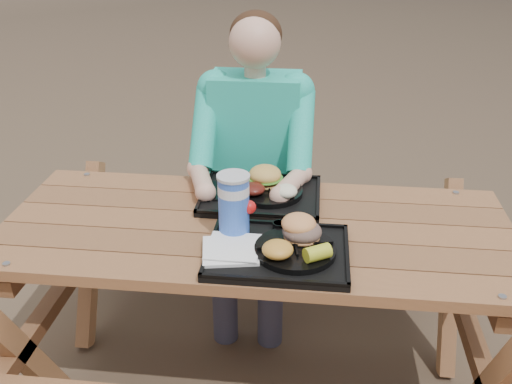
# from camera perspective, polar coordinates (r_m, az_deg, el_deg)

# --- Properties ---
(ground) EXTENTS (60.00, 60.00, 0.00)m
(ground) POSITION_cam_1_polar(r_m,az_deg,el_deg) (2.47, 0.00, -18.56)
(ground) COLOR #999999
(ground) RESTS_ON ground
(picnic_table) EXTENTS (1.80, 1.49, 0.75)m
(picnic_table) POSITION_cam_1_polar(r_m,az_deg,el_deg) (2.22, 0.00, -11.72)
(picnic_table) COLOR #999999
(picnic_table) RESTS_ON ground
(tray_near) EXTENTS (0.45, 0.35, 0.02)m
(tray_near) POSITION_cam_1_polar(r_m,az_deg,el_deg) (1.84, 2.21, -6.12)
(tray_near) COLOR black
(tray_near) RESTS_ON picnic_table
(tray_far) EXTENTS (0.45, 0.35, 0.02)m
(tray_far) POSITION_cam_1_polar(r_m,az_deg,el_deg) (2.18, 0.48, -0.45)
(tray_far) COLOR black
(tray_far) RESTS_ON picnic_table
(plate_near) EXTENTS (0.26, 0.26, 0.02)m
(plate_near) POSITION_cam_1_polar(r_m,az_deg,el_deg) (1.82, 3.94, -5.77)
(plate_near) COLOR black
(plate_near) RESTS_ON tray_near
(plate_far) EXTENTS (0.26, 0.26, 0.02)m
(plate_far) POSITION_cam_1_polar(r_m,az_deg,el_deg) (2.18, 1.29, 0.09)
(plate_far) COLOR black
(plate_far) RESTS_ON tray_far
(napkin_stack) EXTENTS (0.20, 0.20, 0.02)m
(napkin_stack) POSITION_cam_1_polar(r_m,az_deg,el_deg) (1.82, -2.60, -5.76)
(napkin_stack) COLOR white
(napkin_stack) RESTS_ON tray_near
(soda_cup) EXTENTS (0.10, 0.10, 0.21)m
(soda_cup) POSITION_cam_1_polar(r_m,az_deg,el_deg) (1.87, -2.23, -1.44)
(soda_cup) COLOR blue
(soda_cup) RESTS_ON tray_near
(condiment_bbq) EXTENTS (0.05, 0.05, 0.03)m
(condiment_bbq) POSITION_cam_1_polar(r_m,az_deg,el_deg) (1.94, 2.33, -3.42)
(condiment_bbq) COLOR black
(condiment_bbq) RESTS_ON tray_near
(condiment_mustard) EXTENTS (0.04, 0.04, 0.03)m
(condiment_mustard) POSITION_cam_1_polar(r_m,az_deg,el_deg) (1.93, 3.96, -3.60)
(condiment_mustard) COLOR gold
(condiment_mustard) RESTS_ON tray_near
(sandwich) EXTENTS (0.12, 0.12, 0.12)m
(sandwich) POSITION_cam_1_polar(r_m,az_deg,el_deg) (1.83, 4.67, -2.96)
(sandwich) COLOR #E89252
(sandwich) RESTS_ON plate_near
(mac_cheese) EXTENTS (0.10, 0.10, 0.05)m
(mac_cheese) POSITION_cam_1_polar(r_m,az_deg,el_deg) (1.75, 2.18, -5.76)
(mac_cheese) COLOR gold
(mac_cheese) RESTS_ON plate_near
(corn_cob) EXTENTS (0.11, 0.11, 0.05)m
(corn_cob) POSITION_cam_1_polar(r_m,az_deg,el_deg) (1.75, 6.16, -6.07)
(corn_cob) COLOR gold
(corn_cob) RESTS_ON plate_near
(cutlery_far) EXTENTS (0.08, 0.17, 0.01)m
(cutlery_far) POSITION_cam_1_polar(r_m,az_deg,el_deg) (2.20, -4.16, 0.12)
(cutlery_far) COLOR black
(cutlery_far) RESTS_ON tray_far
(burger) EXTENTS (0.13, 0.13, 0.11)m
(burger) POSITION_cam_1_polar(r_m,az_deg,el_deg) (2.19, 0.91, 2.16)
(burger) COLOR gold
(burger) RESTS_ON plate_far
(baked_beans) EXTENTS (0.09, 0.09, 0.04)m
(baked_beans) POSITION_cam_1_polar(r_m,az_deg,el_deg) (2.13, -0.29, 0.32)
(baked_beans) COLOR #521610
(baked_beans) RESTS_ON plate_far
(potato_salad) EXTENTS (0.09, 0.09, 0.05)m
(potato_salad) POSITION_cam_1_polar(r_m,az_deg,el_deg) (2.11, 2.99, 0.09)
(potato_salad) COLOR white
(potato_salad) RESTS_ON plate_far
(diner) EXTENTS (0.48, 0.84, 1.28)m
(diner) POSITION_cam_1_polar(r_m,az_deg,el_deg) (2.57, -0.08, 0.91)
(diner) COLOR #18AEA3
(diner) RESTS_ON ground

